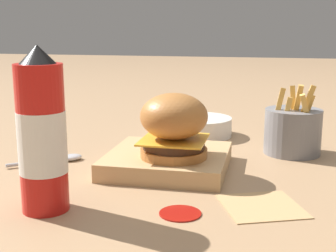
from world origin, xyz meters
name	(u,v)px	position (x,y,z in m)	size (l,w,h in m)	color
ground_plane	(173,158)	(0.00, 0.00, 0.00)	(6.00, 6.00, 0.00)	#9E7A56
serving_board	(168,161)	(-0.01, 0.07, 0.02)	(0.22, 0.21, 0.03)	tan
burger	(174,125)	(-0.02, 0.10, 0.09)	(0.12, 0.12, 0.11)	#AD6B33
ketchup_bottle	(42,136)	(0.13, 0.30, 0.11)	(0.07, 0.07, 0.24)	red
fries_basket	(293,131)	(-0.24, -0.09, 0.05)	(0.12, 0.12, 0.15)	slate
side_bowl	(200,126)	(-0.02, -0.21, 0.02)	(0.15, 0.15, 0.04)	silver
spoon	(62,158)	(0.21, 0.07, 0.01)	(0.12, 0.11, 0.01)	#B2B2B7
ketchup_puddle	(180,213)	(-0.07, 0.27, 0.00)	(0.06, 0.06, 0.00)	#9E140F
parchment_square	(262,206)	(-0.18, 0.22, 0.00)	(0.15, 0.15, 0.00)	tan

